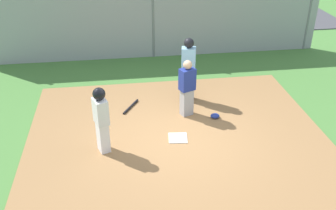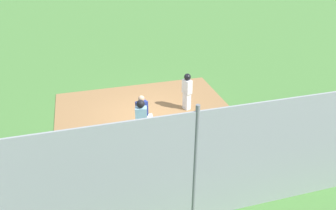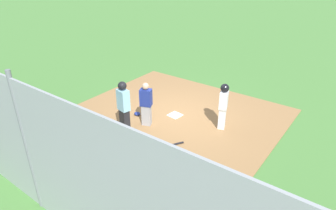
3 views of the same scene
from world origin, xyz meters
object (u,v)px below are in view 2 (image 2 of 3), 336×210
Objects in this scene: baseball_bat at (185,134)px; catcher_mask at (123,130)px; umpire at (142,123)px; catcher at (142,114)px; home_plate at (147,117)px; runner at (187,89)px.

catcher_mask is (-2.15, 0.86, 0.03)m from baseball_bat.
catcher_mask is at bearing -81.45° from baseball_bat.
catcher is at bearing -0.43° from umpire.
home_plate is 2.26m from umpire.
umpire is at bearing -107.01° from home_plate.
baseball_bat is at bearing -68.13° from umpire.
catcher reaches higher than catcher_mask.
runner reaches higher than catcher.
runner is 6.62× the size of catcher_mask.
catcher is 1.86× the size of baseball_bat.
runner reaches higher than baseball_bat.
runner is at bearing 7.72° from home_plate.
home_plate is 1.42m from catcher.
catcher_mask is (-0.52, 1.15, -0.90)m from umpire.
baseball_bat is at bearing 49.32° from runner.
home_plate is at bearing -5.01° from umpire.
umpire is 1.91m from baseball_bat.
catcher is 1.06m from catcher_mask.
umpire reaches higher than catcher.
baseball_bat is at bearing -133.82° from catcher.
catcher_mask is (-0.71, 0.29, -0.73)m from catcher.
catcher reaches higher than baseball_bat.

